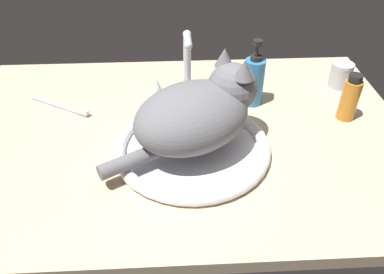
{
  "coord_description": "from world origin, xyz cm",
  "views": [
    {
      "loc": [
        -1.17,
        -74.17,
        59.13
      ],
      "look_at": [
        2.33,
        -7.55,
        7.0
      ],
      "focal_mm": 35.9,
      "sensor_mm": 36.0,
      "label": 1
    }
  ],
  "objects_px": {
    "sink_basin": "(192,147)",
    "faucet": "(187,74)",
    "toothbrush": "(60,106)",
    "metal_jar": "(341,75)",
    "soap_pump_bottle": "(254,81)",
    "amber_bottle": "(350,98)",
    "cat": "(200,111)"
  },
  "relations": [
    {
      "from": "sink_basin",
      "to": "faucet",
      "type": "bearing_deg",
      "value": 90.0
    },
    {
      "from": "faucet",
      "to": "metal_jar",
      "type": "xyz_separation_m",
      "value": [
        0.43,
        0.04,
        -0.04
      ]
    },
    {
      "from": "sink_basin",
      "to": "toothbrush",
      "type": "distance_m",
      "value": 0.39
    },
    {
      "from": "sink_basin",
      "to": "cat",
      "type": "distance_m",
      "value": 0.09
    },
    {
      "from": "amber_bottle",
      "to": "toothbrush",
      "type": "xyz_separation_m",
      "value": [
        -0.73,
        0.08,
        -0.05
      ]
    },
    {
      "from": "metal_jar",
      "to": "toothbrush",
      "type": "relative_size",
      "value": 0.41
    },
    {
      "from": "sink_basin",
      "to": "toothbrush",
      "type": "xyz_separation_m",
      "value": [
        -0.34,
        0.19,
        -0.01
      ]
    },
    {
      "from": "sink_basin",
      "to": "amber_bottle",
      "type": "bearing_deg",
      "value": 15.77
    },
    {
      "from": "sink_basin",
      "to": "metal_jar",
      "type": "xyz_separation_m",
      "value": [
        0.43,
        0.27,
        0.02
      ]
    },
    {
      "from": "faucet",
      "to": "cat",
      "type": "xyz_separation_m",
      "value": [
        0.02,
        -0.22,
        0.03
      ]
    },
    {
      "from": "sink_basin",
      "to": "amber_bottle",
      "type": "xyz_separation_m",
      "value": [
        0.39,
        0.11,
        0.05
      ]
    },
    {
      "from": "toothbrush",
      "to": "metal_jar",
      "type": "bearing_deg",
      "value": 5.41
    },
    {
      "from": "metal_jar",
      "to": "toothbrush",
      "type": "bearing_deg",
      "value": -174.59
    },
    {
      "from": "soap_pump_bottle",
      "to": "metal_jar",
      "type": "xyz_separation_m",
      "value": [
        0.26,
        0.07,
        -0.03
      ]
    },
    {
      "from": "toothbrush",
      "to": "amber_bottle",
      "type": "bearing_deg",
      "value": -6.49
    },
    {
      "from": "soap_pump_bottle",
      "to": "amber_bottle",
      "type": "height_order",
      "value": "soap_pump_bottle"
    },
    {
      "from": "sink_basin",
      "to": "soap_pump_bottle",
      "type": "distance_m",
      "value": 0.26
    },
    {
      "from": "soap_pump_bottle",
      "to": "amber_bottle",
      "type": "distance_m",
      "value": 0.24
    },
    {
      "from": "sink_basin",
      "to": "amber_bottle",
      "type": "height_order",
      "value": "amber_bottle"
    },
    {
      "from": "faucet",
      "to": "cat",
      "type": "distance_m",
      "value": 0.22
    },
    {
      "from": "soap_pump_bottle",
      "to": "faucet",
      "type": "bearing_deg",
      "value": 168.14
    },
    {
      "from": "toothbrush",
      "to": "faucet",
      "type": "bearing_deg",
      "value": 6.01
    },
    {
      "from": "sink_basin",
      "to": "faucet",
      "type": "height_order",
      "value": "faucet"
    },
    {
      "from": "sink_basin",
      "to": "soap_pump_bottle",
      "type": "xyz_separation_m",
      "value": [
        0.17,
        0.19,
        0.06
      ]
    },
    {
      "from": "cat",
      "to": "metal_jar",
      "type": "distance_m",
      "value": 0.49
    },
    {
      "from": "sink_basin",
      "to": "metal_jar",
      "type": "bearing_deg",
      "value": 31.66
    },
    {
      "from": "soap_pump_bottle",
      "to": "metal_jar",
      "type": "height_order",
      "value": "soap_pump_bottle"
    },
    {
      "from": "sink_basin",
      "to": "soap_pump_bottle",
      "type": "height_order",
      "value": "soap_pump_bottle"
    },
    {
      "from": "cat",
      "to": "soap_pump_bottle",
      "type": "relative_size",
      "value": 2.02
    },
    {
      "from": "amber_bottle",
      "to": "metal_jar",
      "type": "xyz_separation_m",
      "value": [
        0.04,
        0.16,
        -0.02
      ]
    },
    {
      "from": "cat",
      "to": "amber_bottle",
      "type": "bearing_deg",
      "value": 14.97
    },
    {
      "from": "sink_basin",
      "to": "faucet",
      "type": "xyz_separation_m",
      "value": [
        0.0,
        0.23,
        0.06
      ]
    }
  ]
}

